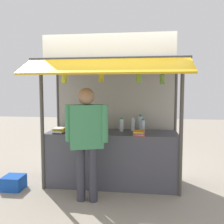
# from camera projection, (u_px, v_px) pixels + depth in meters

# --- Properties ---
(ground_plane) EXTENTS (20.00, 20.00, 0.00)m
(ground_plane) POSITION_uv_depth(u_px,v_px,m) (112.00, 184.00, 4.42)
(ground_plane) COLOR #9E9384
(stall_counter) EXTENTS (2.24, 0.69, 0.93)m
(stall_counter) POSITION_uv_depth(u_px,v_px,m) (112.00, 158.00, 4.38)
(stall_counter) COLOR #4C4C56
(stall_counter) RESTS_ON ground
(stall_structure) EXTENTS (2.44, 1.53, 2.50)m
(stall_structure) POSITION_uv_depth(u_px,v_px,m) (113.00, 98.00, 4.37)
(stall_structure) COLOR #4C4742
(stall_structure) RESTS_ON ground
(water_bottle_back_left) EXTENTS (0.07, 0.07, 0.23)m
(water_bottle_back_left) POSITION_uv_depth(u_px,v_px,m) (143.00, 126.00, 4.34)
(water_bottle_back_left) COLOR silver
(water_bottle_back_left) RESTS_ON stall_counter
(water_bottle_far_right) EXTENTS (0.06, 0.06, 0.23)m
(water_bottle_far_right) POSITION_uv_depth(u_px,v_px,m) (133.00, 125.00, 4.48)
(water_bottle_far_right) COLOR silver
(water_bottle_far_right) RESTS_ON stall_counter
(water_bottle_front_right) EXTENTS (0.08, 0.08, 0.29)m
(water_bottle_front_right) POSITION_uv_depth(u_px,v_px,m) (140.00, 123.00, 4.51)
(water_bottle_front_right) COLOR silver
(water_bottle_front_right) RESTS_ON stall_counter
(water_bottle_right) EXTENTS (0.07, 0.07, 0.24)m
(water_bottle_right) POSITION_uv_depth(u_px,v_px,m) (122.00, 125.00, 4.41)
(water_bottle_right) COLOR silver
(water_bottle_right) RESTS_ON stall_counter
(water_bottle_mid_right) EXTENTS (0.08, 0.08, 0.28)m
(water_bottle_mid_right) POSITION_uv_depth(u_px,v_px,m) (82.00, 123.00, 4.51)
(water_bottle_mid_right) COLOR silver
(water_bottle_mid_right) RESTS_ON stall_counter
(magazine_stack_rear_center) EXTENTS (0.25, 0.27, 0.06)m
(magazine_stack_rear_center) POSITION_uv_depth(u_px,v_px,m) (76.00, 131.00, 4.24)
(magazine_stack_rear_center) COLOR green
(magazine_stack_rear_center) RESTS_ON stall_counter
(magazine_stack_back_right) EXTENTS (0.19, 0.26, 0.07)m
(magazine_stack_back_right) POSITION_uv_depth(u_px,v_px,m) (139.00, 133.00, 4.04)
(magazine_stack_back_right) COLOR red
(magazine_stack_back_right) RESTS_ON stall_counter
(magazine_stack_front_left) EXTENTS (0.21, 0.26, 0.08)m
(magazine_stack_front_left) POSITION_uv_depth(u_px,v_px,m) (59.00, 130.00, 4.28)
(magazine_stack_front_left) COLOR black
(magazine_stack_front_left) RESTS_ON stall_counter
(banana_bunch_leftmost) EXTENTS (0.11, 0.11, 0.28)m
(banana_bunch_leftmost) POSITION_uv_depth(u_px,v_px,m) (162.00, 79.00, 3.71)
(banana_bunch_leftmost) COLOR #332D23
(banana_bunch_rightmost) EXTENTS (0.10, 0.10, 0.26)m
(banana_bunch_rightmost) POSITION_uv_depth(u_px,v_px,m) (139.00, 78.00, 3.76)
(banana_bunch_rightmost) COLOR #332D23
(banana_bunch_inner_left) EXTENTS (0.10, 0.10, 0.24)m
(banana_bunch_inner_left) POSITION_uv_depth(u_px,v_px,m) (101.00, 77.00, 3.83)
(banana_bunch_inner_left) COLOR #332D23
(banana_bunch_inner_right) EXTENTS (0.10, 0.10, 0.26)m
(banana_bunch_inner_right) POSITION_uv_depth(u_px,v_px,m) (64.00, 78.00, 3.91)
(banana_bunch_inner_right) COLOR #332D23
(vendor_person) EXTENTS (0.64, 0.35, 1.69)m
(vendor_person) POSITION_uv_depth(u_px,v_px,m) (87.00, 134.00, 3.67)
(vendor_person) COLOR #383842
(vendor_person) RESTS_ON ground
(plastic_crate) EXTENTS (0.33, 0.33, 0.23)m
(plastic_crate) POSITION_uv_depth(u_px,v_px,m) (14.00, 183.00, 4.18)
(plastic_crate) COLOR #194CB2
(plastic_crate) RESTS_ON ground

